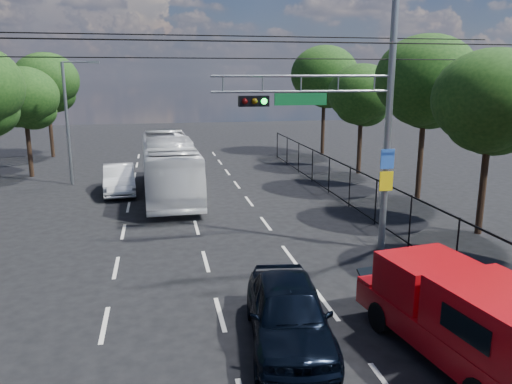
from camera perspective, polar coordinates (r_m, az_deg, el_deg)
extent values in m
cube|color=beige|center=(13.87, -16.92, -14.29)|extent=(0.12, 2.00, 0.01)
cube|color=beige|center=(17.51, -15.70, -8.30)|extent=(0.12, 2.00, 0.01)
cube|color=beige|center=(21.28, -14.92, -4.40)|extent=(0.12, 2.00, 0.01)
cube|color=beige|center=(25.12, -14.38, -1.68)|extent=(0.12, 2.00, 0.01)
cube|color=beige|center=(29.01, -13.99, 0.32)|extent=(0.12, 2.00, 0.01)
cube|color=beige|center=(32.92, -13.69, 1.84)|extent=(0.12, 2.00, 0.01)
cube|color=beige|center=(36.85, -13.46, 3.04)|extent=(0.12, 2.00, 0.01)
cube|color=beige|center=(40.79, -13.26, 4.00)|extent=(0.12, 2.00, 0.01)
cube|color=beige|center=(13.86, -4.13, -13.74)|extent=(0.12, 2.00, 0.01)
cube|color=beige|center=(17.50, -5.78, -7.87)|extent=(0.12, 2.00, 0.01)
cube|color=beige|center=(21.27, -6.82, -4.04)|extent=(0.12, 2.00, 0.01)
cube|color=beige|center=(25.11, -7.54, -1.38)|extent=(0.12, 2.00, 0.01)
cube|color=beige|center=(29.00, -8.07, 0.58)|extent=(0.12, 2.00, 0.01)
cube|color=beige|center=(32.91, -8.47, 2.07)|extent=(0.12, 2.00, 0.01)
cube|color=beige|center=(36.84, -8.79, 3.24)|extent=(0.12, 2.00, 0.01)
cube|color=beige|center=(40.79, -9.04, 4.19)|extent=(0.12, 2.00, 0.01)
cube|color=beige|center=(14.48, 8.02, -12.60)|extent=(0.12, 2.00, 0.01)
cube|color=beige|center=(18.00, 3.85, -7.22)|extent=(0.12, 2.00, 0.01)
cube|color=beige|center=(21.68, 1.12, -3.61)|extent=(0.12, 2.00, 0.01)
cube|color=beige|center=(25.46, -0.79, -1.06)|extent=(0.12, 2.00, 0.01)
cube|color=beige|center=(29.30, -2.20, 0.83)|extent=(0.12, 2.00, 0.01)
cube|color=beige|center=(33.18, -3.29, 2.28)|extent=(0.12, 2.00, 0.01)
cube|color=beige|center=(37.08, -4.15, 3.43)|extent=(0.12, 2.00, 0.01)
cube|color=beige|center=(41.00, -4.84, 4.36)|extent=(0.12, 2.00, 0.01)
cylinder|color=slate|center=(18.17, 14.91, 7.95)|extent=(0.24, 0.24, 9.50)
cylinder|color=slate|center=(16.98, 5.52, 13.05)|extent=(6.20, 0.08, 0.08)
cylinder|color=slate|center=(16.99, 5.48, 11.37)|extent=(6.20, 0.08, 0.08)
cube|color=black|center=(16.60, -0.27, 10.35)|extent=(1.00, 0.28, 0.35)
sphere|color=#3F0505|center=(16.39, -1.29, 10.31)|extent=(0.20, 0.20, 0.20)
sphere|color=#4C3805|center=(16.45, -0.17, 10.32)|extent=(0.20, 0.20, 0.20)
sphere|color=#0CE533|center=(16.51, 0.94, 10.33)|extent=(0.20, 0.20, 0.20)
cube|color=#0C5A28|center=(16.97, 5.13, 10.53)|extent=(1.80, 0.05, 0.40)
cube|color=blue|center=(18.20, 14.80, 3.67)|extent=(0.50, 0.04, 0.70)
cube|color=yellow|center=(18.34, 14.65, 1.21)|extent=(0.50, 0.04, 0.70)
cylinder|color=slate|center=(17.85, 13.38, 11.97)|extent=(0.05, 0.05, 0.50)
cylinder|color=slate|center=(17.36, 9.38, 12.12)|extent=(0.05, 0.05, 0.50)
cylinder|color=slate|center=(16.95, 5.17, 12.22)|extent=(0.05, 0.05, 0.50)
cylinder|color=slate|center=(16.64, 0.76, 12.25)|extent=(0.05, 0.05, 0.50)
cylinder|color=slate|center=(16.42, -3.78, 12.21)|extent=(0.05, 0.05, 0.50)
cylinder|color=slate|center=(30.82, -20.75, 7.19)|extent=(0.18, 0.18, 7.00)
cylinder|color=slate|center=(30.58, -19.78, 13.81)|extent=(1.60, 0.09, 0.09)
cube|color=slate|center=(30.47, -18.05, 13.94)|extent=(0.60, 0.22, 0.15)
cylinder|color=black|center=(14.38, -5.66, 16.82)|extent=(22.00, 0.04, 0.04)
cylinder|color=black|center=(17.88, -6.85, 17.36)|extent=(22.00, 0.04, 0.04)
cylinder|color=black|center=(19.34, -7.15, 14.95)|extent=(22.00, 0.04, 0.04)
cube|color=black|center=(22.62, 12.61, 1.85)|extent=(0.04, 34.00, 0.06)
cube|color=black|center=(23.03, 12.39, -2.54)|extent=(0.04, 34.00, 0.06)
cylinder|color=black|center=(16.90, 21.98, -5.99)|extent=(0.06, 0.06, 2.00)
cylinder|color=black|center=(19.35, 17.20, -3.23)|extent=(0.06, 0.06, 2.00)
cylinder|color=black|center=(21.93, 13.53, -1.09)|extent=(0.06, 0.06, 2.00)
cylinder|color=black|center=(24.61, 10.65, 0.59)|extent=(0.06, 0.06, 2.00)
cylinder|color=black|center=(27.36, 8.34, 1.94)|extent=(0.06, 0.06, 2.00)
cylinder|color=black|center=(30.15, 6.46, 3.04)|extent=(0.06, 0.06, 2.00)
cylinder|color=black|center=(32.98, 4.89, 3.95)|extent=(0.06, 0.06, 2.00)
cylinder|color=black|center=(35.84, 3.57, 4.71)|extent=(0.06, 0.06, 2.00)
cylinder|color=black|center=(38.72, 2.44, 5.36)|extent=(0.06, 0.06, 2.00)
cylinder|color=black|center=(21.81, 24.52, 0.96)|extent=(0.28, 0.28, 4.20)
ellipsoid|color=black|center=(21.42, 25.37, 9.61)|extent=(4.50, 4.50, 3.83)
ellipsoid|color=black|center=(21.97, 25.49, 6.90)|extent=(3.00, 3.00, 2.40)
ellipsoid|color=black|center=(21.11, 24.68, 7.18)|extent=(2.85, 2.85, 2.28)
cylinder|color=black|center=(27.06, 18.31, 4.25)|extent=(0.28, 0.28, 4.76)
ellipsoid|color=black|center=(26.78, 18.89, 12.18)|extent=(5.10, 5.10, 4.33)
ellipsoid|color=black|center=(27.27, 19.13, 9.66)|extent=(3.40, 3.40, 2.72)
ellipsoid|color=black|center=(26.46, 18.28, 10.00)|extent=(3.23, 3.23, 2.58)
cylinder|color=black|center=(33.16, 11.76, 5.54)|extent=(0.28, 0.28, 4.03)
ellipsoid|color=black|center=(32.90, 12.02, 11.02)|extent=(4.32, 4.32, 3.67)
ellipsoid|color=black|center=(33.38, 12.38, 9.29)|extent=(2.88, 2.88, 2.30)
ellipsoid|color=black|center=(32.62, 11.51, 9.50)|extent=(2.74, 2.74, 2.19)
cylinder|color=black|center=(40.61, 7.67, 7.70)|extent=(0.28, 0.28, 4.93)
ellipsoid|color=black|center=(40.43, 7.85, 13.17)|extent=(5.28, 5.28, 4.49)
ellipsoid|color=black|center=(40.87, 8.19, 11.43)|extent=(3.52, 3.52, 2.82)
ellipsoid|color=black|center=(40.15, 7.41, 11.67)|extent=(3.34, 3.34, 2.68)
cylinder|color=black|center=(34.49, -24.52, 4.82)|extent=(0.28, 0.28, 3.92)
ellipsoid|color=black|center=(34.24, -25.01, 9.92)|extent=(4.20, 4.20, 3.57)
ellipsoid|color=black|center=(34.49, -24.09, 8.39)|extent=(2.80, 2.80, 2.24)
ellipsoid|color=black|center=(34.17, -25.53, 8.45)|extent=(2.66, 2.66, 2.13)
cylinder|color=black|center=(42.26, -22.42, 6.81)|extent=(0.28, 0.28, 4.59)
ellipsoid|color=black|center=(42.08, -22.86, 11.69)|extent=(4.92, 4.92, 4.18)
ellipsoid|color=black|center=(42.32, -22.10, 10.19)|extent=(3.28, 3.28, 2.62)
ellipsoid|color=black|center=(41.97, -23.26, 10.30)|extent=(3.12, 3.12, 2.49)
cylinder|color=black|center=(13.23, 14.09, -13.68)|extent=(0.39, 0.80, 0.76)
cylinder|color=black|center=(14.26, 20.50, -12.11)|extent=(0.39, 0.80, 0.76)
cube|color=#97080E|center=(12.44, 22.26, -14.62)|extent=(2.81, 5.69, 0.61)
cube|color=#97080E|center=(14.12, 15.68, -10.30)|extent=(2.08, 0.87, 0.60)
cube|color=black|center=(14.24, 15.07, -8.87)|extent=(1.90, 0.69, 0.34)
cube|color=#97080E|center=(12.97, 18.91, -9.28)|extent=(2.18, 1.95, 1.04)
cube|color=black|center=(12.38, 21.26, -10.32)|extent=(1.68, 0.29, 0.60)
cube|color=#97080E|center=(11.30, 26.72, -13.03)|extent=(2.39, 3.03, 1.15)
cube|color=black|center=(10.62, 22.74, -14.12)|extent=(0.22, 1.30, 0.49)
imported|color=black|center=(12.15, 3.75, -13.63)|extent=(2.46, 4.87, 1.59)
imported|color=silver|center=(27.06, -9.94, 2.94)|extent=(2.96, 11.21, 3.10)
imported|color=white|center=(28.18, -15.36, 1.43)|extent=(1.95, 4.72, 1.52)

